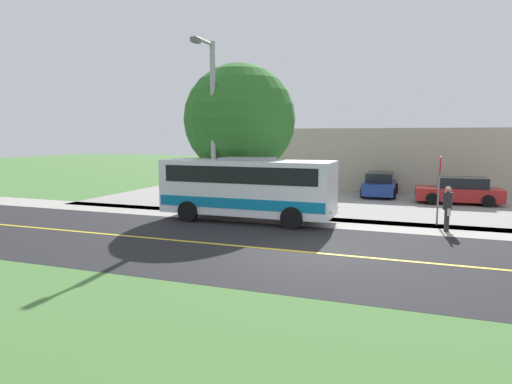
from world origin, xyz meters
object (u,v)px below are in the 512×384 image
object	(u,v)px
pedestrian_with_bags	(447,207)
parked_car_far	(459,191)
shuttle_bus_front	(248,186)
parked_car_near	(380,185)
tree_curbside	(240,120)
street_light_pole	(212,121)
commercial_building	(384,157)
stop_sign	(439,178)

from	to	relation	value
pedestrian_with_bags	parked_car_far	size ratio (longest dim) A/B	0.39
shuttle_bus_front	parked_car_far	world-z (taller)	shuttle_bus_front
parked_car_near	parked_car_far	distance (m)	4.74
parked_car_near	tree_curbside	xyz separation A→B (m)	(7.43, -6.29, 3.79)
street_light_pole	parked_car_far	distance (m)	14.08
pedestrian_with_bags	parked_car_near	xyz separation A→B (m)	(-9.85, -3.35, -0.26)
shuttle_bus_front	parked_car_near	size ratio (longest dim) A/B	1.72
shuttle_bus_front	parked_car_near	distance (m)	11.44
shuttle_bus_front	pedestrian_with_bags	xyz separation A→B (m)	(-0.53, 8.09, -0.57)
commercial_building	pedestrian_with_bags	bearing A→B (deg)	12.62
parked_car_near	parked_car_far	xyz separation A→B (m)	(1.90, 4.34, 0.00)
street_light_pole	parked_car_far	xyz separation A→B (m)	(-8.06, 10.95, -3.64)
parked_car_far	tree_curbside	bearing A→B (deg)	-62.52
stop_sign	tree_curbside	distance (m)	9.76
street_light_pole	parked_car_far	size ratio (longest dim) A/B	1.75
shuttle_bus_front	commercial_building	xyz separation A→B (m)	(-16.95, 4.41, 0.56)
street_light_pole	commercial_building	size ratio (longest dim) A/B	0.36
street_light_pole	shuttle_bus_front	bearing A→B (deg)	77.39
stop_sign	parked_car_far	distance (m)	7.07
pedestrian_with_bags	tree_curbside	distance (m)	10.55
stop_sign	commercial_building	xyz separation A→B (m)	(-15.30, -3.37, 0.12)
street_light_pole	commercial_building	distance (m)	17.82
shuttle_bus_front	street_light_pole	size ratio (longest dim) A/B	0.97
commercial_building	parked_car_near	bearing A→B (deg)	2.82
shuttle_bus_front	pedestrian_with_bags	world-z (taller)	shuttle_bus_front
street_light_pole	parked_car_near	size ratio (longest dim) A/B	1.77
parked_car_near	street_light_pole	bearing A→B (deg)	-33.58
parked_car_far	tree_curbside	xyz separation A→B (m)	(5.53, -10.64, 3.79)
shuttle_bus_front	street_light_pole	bearing A→B (deg)	-102.61
pedestrian_with_bags	street_light_pole	xyz separation A→B (m)	(0.11, -9.96, 3.38)
parked_car_far	tree_curbside	world-z (taller)	tree_curbside
pedestrian_with_bags	commercial_building	size ratio (longest dim) A/B	0.08
stop_sign	parked_car_near	xyz separation A→B (m)	(-8.73, -3.05, -1.28)
tree_curbside	stop_sign	bearing A→B (deg)	82.08
shuttle_bus_front	tree_curbside	distance (m)	4.45
street_light_pole	tree_curbside	xyz separation A→B (m)	(-2.53, 0.32, 0.15)
stop_sign	parked_car_near	world-z (taller)	stop_sign
street_light_pole	parked_car_near	xyz separation A→B (m)	(-9.96, 6.61, -3.64)
parked_car_near	parked_car_far	bearing A→B (deg)	66.35
parked_car_far	pedestrian_with_bags	bearing A→B (deg)	-7.09
pedestrian_with_bags	stop_sign	size ratio (longest dim) A/B	0.61
street_light_pole	pedestrian_with_bags	bearing A→B (deg)	90.63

